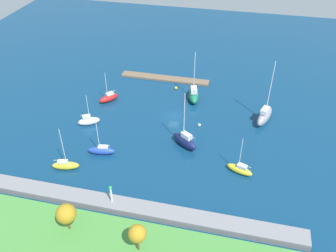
# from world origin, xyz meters

# --- Properties ---
(water) EXTENTS (160.00, 160.00, 0.00)m
(water) POSITION_xyz_m (0.00, 0.00, 0.00)
(water) COLOR navy
(water) RESTS_ON ground
(pier_dock) EXTENTS (24.94, 2.88, 0.50)m
(pier_dock) POSITION_xyz_m (6.41, -17.31, 0.25)
(pier_dock) COLOR brown
(pier_dock) RESTS_ON ground
(breakwater) EXTENTS (57.56, 3.24, 1.36)m
(breakwater) POSITION_xyz_m (0.00, 29.95, 0.68)
(breakwater) COLOR gray
(breakwater) RESTS_ON ground
(shoreline_park) EXTENTS (59.61, 11.00, 1.16)m
(shoreline_park) POSITION_xyz_m (0.00, 38.21, 0.58)
(shoreline_park) COLOR #478C3D
(shoreline_park) RESTS_ON ground
(harbor_beacon) EXTENTS (0.56, 0.56, 3.73)m
(harbor_beacon) POSITION_xyz_m (4.51, 29.95, 3.51)
(harbor_beacon) COLOR silver
(harbor_beacon) RESTS_ON breakwater
(park_tree_midwest) EXTENTS (3.28, 3.28, 5.12)m
(park_tree_midwest) POSITION_xyz_m (9.36, 36.71, 4.61)
(park_tree_midwest) COLOR brown
(park_tree_midwest) RESTS_ON shoreline_park
(park_tree_east) EXTENTS (2.82, 2.82, 5.21)m
(park_tree_east) POSITION_xyz_m (-2.74, 37.94, 4.91)
(park_tree_east) COLOR brown
(park_tree_east) RESTS_ON shoreline_park
(sailboat_yellow_by_breakwater) EXTENTS (5.48, 3.30, 8.38)m
(sailboat_yellow_by_breakwater) POSITION_xyz_m (-16.72, 16.12, 0.91)
(sailboat_yellow_by_breakwater) COLOR yellow
(sailboat_yellow_by_breakwater) RESTS_ON water
(sailboat_blue_lone_north) EXTENTS (5.92, 2.51, 8.53)m
(sailboat_blue_lone_north) POSITION_xyz_m (11.74, 16.96, 0.93)
(sailboat_blue_lone_north) COLOR #2347B2
(sailboat_blue_lone_north) RESTS_ON water
(sailboat_white_inner_mooring) EXTENTS (5.22, 3.94, 7.91)m
(sailboat_white_inner_mooring) POSITION_xyz_m (18.50, 7.82, 1.05)
(sailboat_white_inner_mooring) COLOR white
(sailboat_white_inner_mooring) RESTS_ON water
(sailboat_gray_lone_south) EXTENTS (4.68, 8.14, 15.34)m
(sailboat_gray_lone_south) POSITION_xyz_m (-21.07, -2.60, 1.72)
(sailboat_gray_lone_south) COLOR gray
(sailboat_gray_lone_south) RESTS_ON water
(sailboat_red_east_end) EXTENTS (4.79, 5.20, 8.12)m
(sailboat_red_east_end) POSITION_xyz_m (17.60, -2.77, 1.00)
(sailboat_red_east_end) COLOR red
(sailboat_red_east_end) RESTS_ON water
(sailboat_green_center_basin) EXTENTS (4.18, 7.63, 13.02)m
(sailboat_green_center_basin) POSITION_xyz_m (-3.24, -8.45, 1.51)
(sailboat_green_center_basin) COLOR #19724C
(sailboat_green_center_basin) RESTS_ON water
(sailboat_navy_far_north) EXTENTS (6.49, 5.38, 13.06)m
(sailboat_navy_far_north) POSITION_xyz_m (-4.67, 10.56, 1.49)
(sailboat_navy_far_north) COLOR #141E4C
(sailboat_navy_far_north) RESTS_ON water
(sailboat_yellow_near_pier) EXTENTS (5.57, 2.82, 9.88)m
(sailboat_yellow_near_pier) POSITION_xyz_m (16.95, 22.87, 0.96)
(sailboat_yellow_near_pier) COLOR yellow
(sailboat_yellow_near_pier) RESTS_ON water
(mooring_buoy_white) EXTENTS (0.71, 0.71, 0.71)m
(mooring_buoy_white) POSITION_xyz_m (-6.60, 2.70, 0.36)
(mooring_buoy_white) COLOR white
(mooring_buoy_white) RESTS_ON water
(mooring_buoy_yellow) EXTENTS (0.81, 0.81, 0.81)m
(mooring_buoy_yellow) POSITION_xyz_m (2.16, -12.51, 0.40)
(mooring_buoy_yellow) COLOR yellow
(mooring_buoy_yellow) RESTS_ON water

